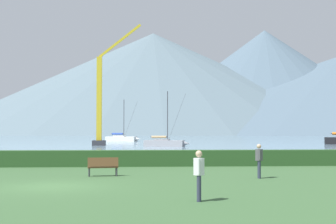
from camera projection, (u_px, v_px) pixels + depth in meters
ground_plane at (52, 187)px, 19.44m from camera, size 1000.00×1000.00×0.00m
harbor_water at (127, 138)px, 156.06m from camera, size 320.00×246.00×0.00m
hedge_line at (83, 158)px, 30.43m from camera, size 80.00×1.20×1.03m
sailboat_slip_2 at (122, 138)px, 102.71m from camera, size 7.77×4.38×9.06m
sailboat_slip_4 at (165, 143)px, 68.55m from camera, size 6.71×3.53×8.02m
park_bench_near_path at (103, 166)px, 23.86m from camera, size 1.57×0.65×0.95m
person_seated_viewer at (259, 158)px, 22.86m from camera, size 0.36×0.57×1.65m
person_standing_walker at (199, 171)px, 15.41m from camera, size 0.36×0.56×1.65m
dock_crane at (101, 105)px, 73.80m from camera, size 7.50×2.00×19.13m
distant_hill_west_ridge at (265, 82)px, 377.34m from camera, size 224.78×224.78×82.66m
distant_hill_central_peak at (153, 83)px, 380.52m from camera, size 331.24×331.24×80.83m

